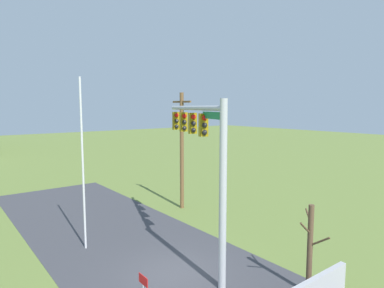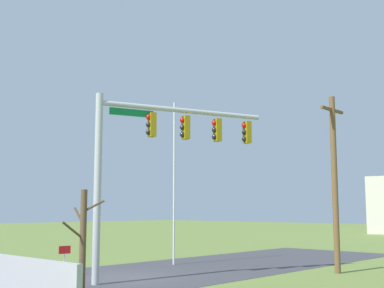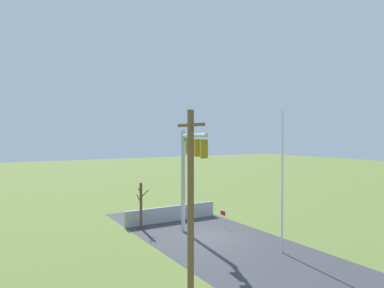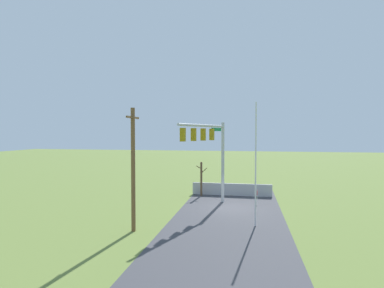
# 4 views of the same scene
# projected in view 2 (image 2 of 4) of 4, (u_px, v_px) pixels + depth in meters

# --- Properties ---
(ground_plane) EXTENTS (160.00, 160.00, 0.00)m
(ground_plane) POSITION_uv_depth(u_px,v_px,m) (126.00, 277.00, 20.57)
(ground_plane) COLOR olive
(road_surface) EXTENTS (28.00, 8.00, 0.01)m
(road_surface) POSITION_uv_depth(u_px,v_px,m) (193.00, 269.00, 23.47)
(road_surface) COLOR #3D3D42
(road_surface) RESTS_ON ground_plane
(sidewalk_corner) EXTENTS (6.00, 6.00, 0.01)m
(sidewalk_corner) POSITION_uv_depth(u_px,v_px,m) (72.00, 288.00, 17.75)
(sidewalk_corner) COLOR #B7B5AD
(sidewalk_corner) RESTS_ON ground_plane
(retaining_fence) EXTENTS (0.20, 7.77, 1.20)m
(retaining_fence) POSITION_uv_depth(u_px,v_px,m) (11.00, 274.00, 16.85)
(retaining_fence) COLOR #A8A8AD
(retaining_fence) RESTS_ON ground_plane
(signal_mast) EXTENTS (6.92, 2.74, 7.10)m
(signal_mast) POSITION_uv_depth(u_px,v_px,m) (156.00, 148.00, 20.16)
(signal_mast) COLOR #B2B5BA
(signal_mast) RESTS_ON ground_plane
(flagpole) EXTENTS (0.10, 0.10, 8.18)m
(flagpole) POSITION_uv_depth(u_px,v_px,m) (174.00, 182.00, 25.70)
(flagpole) COLOR silver
(flagpole) RESTS_ON ground_plane
(utility_pole) EXTENTS (1.90, 0.26, 7.73)m
(utility_pole) POSITION_uv_depth(u_px,v_px,m) (335.00, 179.00, 22.35)
(utility_pole) COLOR brown
(utility_pole) RESTS_ON ground_plane
(bare_tree) EXTENTS (1.27, 1.02, 3.33)m
(bare_tree) POSITION_uv_depth(u_px,v_px,m) (83.00, 242.00, 15.58)
(bare_tree) COLOR brown
(bare_tree) RESTS_ON ground_plane
(open_sign) EXTENTS (0.56, 0.04, 1.22)m
(open_sign) POSITION_uv_depth(u_px,v_px,m) (65.00, 254.00, 21.08)
(open_sign) COLOR silver
(open_sign) RESTS_ON ground_plane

